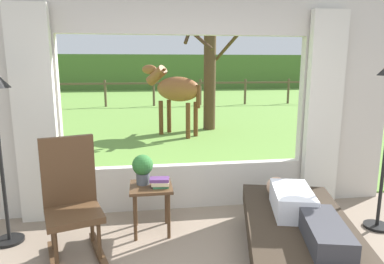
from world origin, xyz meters
The scene contains 14 objects.
back_wall_with_window centered at (0.00, 2.26, 1.25)m, with size 5.20×0.12×2.55m.
curtain_panel_left centered at (-1.69, 2.12, 1.20)m, with size 0.44×0.10×2.40m, color silver.
curtain_panel_right centered at (1.69, 2.12, 1.20)m, with size 0.44×0.10×2.40m, color silver.
outdoor_pasture_lawn centered at (0.00, 13.16, 0.01)m, with size 36.00×21.68×0.02m, color olive.
distant_hill_ridge centered at (0.00, 23.00, 1.20)m, with size 36.00×2.00×2.40m, color #4D7131.
recliner_sofa centered at (0.82, 0.88, 0.22)m, with size 1.29×1.87×0.42m.
reclining_person centered at (0.82, 0.83, 0.52)m, with size 0.48×1.42×0.22m.
rocking_chair centered at (-1.20, 1.31, 0.55)m, with size 0.64×0.79×1.12m.
side_table centered at (-0.46, 1.65, 0.43)m, with size 0.44×0.44×0.52m.
potted_plant centered at (-0.54, 1.71, 0.70)m, with size 0.22×0.22×0.32m.
book_stack centered at (-0.36, 1.59, 0.57)m, with size 0.21×0.17×0.09m.
horse centered at (0.30, 6.63, 1.16)m, with size 1.55×1.51×1.73m.
pasture_tree centered at (1.29, 7.27, 1.73)m, with size 1.54×1.65×3.44m.
pasture_fence_line centered at (0.00, 12.82, 0.74)m, with size 16.10×0.10×1.10m.
Camera 1 is at (-0.53, -1.80, 1.77)m, focal length 32.10 mm.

